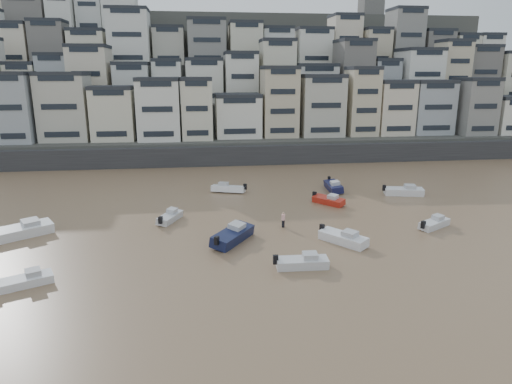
{
  "coord_description": "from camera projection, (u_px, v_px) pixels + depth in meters",
  "views": [
    {
      "loc": [
        3.44,
        -17.45,
        16.76
      ],
      "look_at": [
        9.51,
        30.0,
        4.0
      ],
      "focal_mm": 32.0,
      "sensor_mm": 36.0,
      "label": 1
    }
  ],
  "objects": [
    {
      "name": "harbor_wall",
      "position": [
        234.0,
        155.0,
        83.69
      ],
      "size": [
        140.0,
        3.0,
        3.5
      ],
      "primitive_type": "cube",
      "color": "#38383A",
      "rests_on": "ground"
    },
    {
      "name": "hillside",
      "position": [
        240.0,
        85.0,
        119.56
      ],
      "size": [
        141.04,
        66.0,
        50.0
      ],
      "color": "#4C4C47",
      "rests_on": "ground"
    },
    {
      "name": "boat_a",
      "position": [
        302.0,
        261.0,
        39.84
      ],
      "size": [
        5.04,
        1.8,
        1.36
      ],
      "primitive_type": null,
      "rotation": [
        0.0,
        0.0,
        -0.03
      ],
      "color": "silver",
      "rests_on": "ground"
    },
    {
      "name": "boat_b",
      "position": [
        343.0,
        236.0,
        45.51
      ],
      "size": [
        4.84,
        5.5,
        1.51
      ],
      "primitive_type": null,
      "rotation": [
        0.0,
        0.0,
        -0.91
      ],
      "color": "silver",
      "rests_on": "ground"
    },
    {
      "name": "boat_c",
      "position": [
        233.0,
        234.0,
        45.87
      ],
      "size": [
        5.37,
        6.55,
        1.77
      ],
      "primitive_type": null,
      "rotation": [
        0.0,
        0.0,
        0.98
      ],
      "color": "#12193A",
      "rests_on": "ground"
    },
    {
      "name": "boat_d",
      "position": [
        434.0,
        222.0,
        50.12
      ],
      "size": [
        4.8,
        3.72,
        1.28
      ],
      "primitive_type": null,
      "rotation": [
        0.0,
        0.0,
        0.54
      ],
      "color": "silver",
      "rests_on": "ground"
    },
    {
      "name": "boat_e",
      "position": [
        329.0,
        199.0,
        58.94
      ],
      "size": [
        4.22,
        4.62,
        1.29
      ],
      "primitive_type": null,
      "rotation": [
        0.0,
        0.0,
        -0.87
      ],
      "color": "#B02315",
      "rests_on": "ground"
    },
    {
      "name": "boat_f",
      "position": [
        170.0,
        216.0,
        52.3
      ],
      "size": [
        3.28,
        4.85,
        1.26
      ],
      "primitive_type": null,
      "rotation": [
        0.0,
        0.0,
        1.15
      ],
      "color": "silver",
      "rests_on": "ground"
    },
    {
      "name": "boat_g",
      "position": [
        404.0,
        190.0,
        63.21
      ],
      "size": [
        6.0,
        2.99,
        1.57
      ],
      "primitive_type": null,
      "rotation": [
        0.0,
        0.0,
        -0.2
      ],
      "color": "silver",
      "rests_on": "ground"
    },
    {
      "name": "boat_h",
      "position": [
        228.0,
        187.0,
        64.79
      ],
      "size": [
        5.49,
        3.29,
        1.42
      ],
      "primitive_type": null,
      "rotation": [
        0.0,
        0.0,
        2.81
      ],
      "color": "white",
      "rests_on": "ground"
    },
    {
      "name": "boat_i",
      "position": [
        333.0,
        185.0,
        65.74
      ],
      "size": [
        2.11,
        5.81,
        1.56
      ],
      "primitive_type": null,
      "rotation": [
        0.0,
        0.0,
        -1.61
      ],
      "color": "#13163D",
      "rests_on": "ground"
    },
    {
      "name": "boat_j",
      "position": [
        25.0,
        279.0,
        36.44
      ],
      "size": [
        4.64,
        3.24,
        1.21
      ],
      "primitive_type": null,
      "rotation": [
        0.0,
        0.0,
        0.45
      ],
      "color": "white",
      "rests_on": "ground"
    },
    {
      "name": "boat_k",
      "position": [
        22.0,
        229.0,
        47.2
      ],
      "size": [
        6.5,
        5.44,
        1.76
      ],
      "primitive_type": null,
      "rotation": [
        0.0,
        0.0,
        0.61
      ],
      "color": "white",
      "rests_on": "ground"
    },
    {
      "name": "person_pink",
      "position": [
        283.0,
        220.0,
        50.22
      ],
      "size": [
        0.44,
        0.44,
        1.74
      ],
      "primitive_type": null,
      "color": "#EFACA8",
      "rests_on": "ground"
    }
  ]
}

